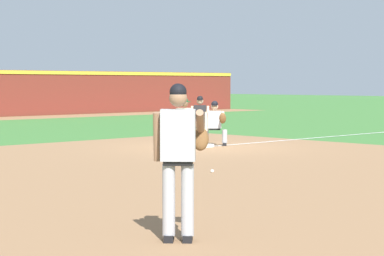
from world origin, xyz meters
TOP-DOWN VIEW (x-y plane):
  - ground_plane at (0.00, 0.00)m, footprint 160.00×160.00m
  - infield_dirt_patch at (-4.69, -4.54)m, footprint 18.00×18.00m
  - foul_line_stripe at (6.82, 0.00)m, footprint 13.65×0.10m
  - first_base_bag at (0.00, 0.00)m, footprint 0.38×0.38m
  - baseball at (-4.28, -4.57)m, footprint 0.07×0.07m
  - pitcher at (-9.34, -9.07)m, footprint 0.85×0.56m
  - first_baseman at (0.54, 0.11)m, footprint 0.75×1.08m
  - baserunner at (-0.78, 0.04)m, footprint 0.45×0.61m
  - umpire at (1.40, 1.65)m, footprint 0.67×0.67m

SIDE VIEW (x-z plane):
  - ground_plane at x=0.00m, z-range 0.00..0.00m
  - infield_dirt_patch at x=-4.69m, z-range 0.00..0.01m
  - foul_line_stripe at x=6.82m, z-range 0.01..0.01m
  - baseball at x=-4.28m, z-range 0.00..0.07m
  - first_base_bag at x=0.00m, z-range 0.00..0.09m
  - first_baseman at x=0.54m, z-range 0.06..1.40m
  - baserunner at x=-0.78m, z-range 0.06..1.52m
  - umpire at x=1.40m, z-range 0.06..1.52m
  - pitcher at x=-9.34m, z-range 0.13..1.99m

